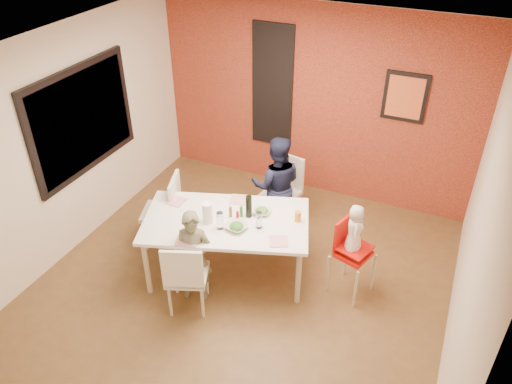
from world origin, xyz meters
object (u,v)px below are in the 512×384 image
at_px(wine_bottle, 249,207).
at_px(high_chair, 350,250).
at_px(chair_far, 284,186).
at_px(chair_left, 167,207).
at_px(chair_near, 185,275).
at_px(child_far, 276,185).
at_px(toddler, 355,230).
at_px(child_near, 194,257).
at_px(paper_towel_roll, 208,213).
at_px(dining_table, 226,224).

bearing_deg(wine_bottle, high_chair, 6.58).
relative_size(chair_far, chair_left, 0.98).
distance_m(chair_near, high_chair, 1.80).
height_order(chair_far, child_far, child_far).
relative_size(chair_near, child_far, 0.68).
bearing_deg(toddler, wine_bottle, 78.00).
height_order(toddler, wine_bottle, toddler).
bearing_deg(child_near, chair_near, -102.05).
bearing_deg(paper_towel_roll, toddler, 14.71).
xyz_separation_m(dining_table, chair_far, (0.22, 1.26, -0.17)).
bearing_deg(child_near, dining_table, 54.83).
bearing_deg(high_chair, chair_near, 143.10).
bearing_deg(paper_towel_roll, child_near, -87.48).
height_order(high_chair, child_near, child_near).
xyz_separation_m(chair_far, paper_towel_roll, (-0.37, -1.39, 0.36)).
bearing_deg(wine_bottle, paper_towel_roll, -142.04).
relative_size(child_near, toddler, 1.86).
distance_m(chair_far, toddler, 1.56).
bearing_deg(dining_table, chair_far, 80.26).
height_order(child_far, toddler, child_far).
bearing_deg(child_far, paper_towel_roll, 50.81).
height_order(dining_table, chair_far, chair_far).
distance_m(chair_near, toddler, 1.84).
xyz_separation_m(child_near, paper_towel_roll, (-0.02, 0.37, 0.33)).
height_order(child_far, wine_bottle, child_far).
xyz_separation_m(chair_near, child_near, (-0.03, 0.24, 0.05)).
relative_size(chair_near, chair_left, 0.95).
relative_size(child_near, wine_bottle, 4.19).
height_order(chair_far, toddler, toddler).
distance_m(chair_near, paper_towel_roll, 0.72).
height_order(high_chair, paper_towel_roll, paper_towel_roll).
relative_size(chair_far, child_far, 0.70).
height_order(wine_bottle, paper_towel_roll, wine_bottle).
bearing_deg(chair_far, child_near, -90.83).
bearing_deg(chair_far, toddler, -29.23).
bearing_deg(dining_table, toddler, 11.39).
height_order(high_chair, toddler, toddler).
distance_m(dining_table, chair_near, 0.76).
bearing_deg(chair_near, dining_table, -119.87).
distance_m(child_near, toddler, 1.74).
bearing_deg(toddler, high_chair, 39.83).
bearing_deg(toddler, child_far, 40.36).
height_order(chair_near, high_chair, high_chair).
distance_m(dining_table, paper_towel_roll, 0.28).
xyz_separation_m(child_far, toddler, (1.19, -0.74, 0.18)).
relative_size(chair_far, wine_bottle, 3.52).
bearing_deg(toddler, chair_left, 74.12).
xyz_separation_m(chair_far, toddler, (1.17, -0.98, 0.33)).
distance_m(chair_left, child_near, 1.05).
distance_m(toddler, paper_towel_roll, 1.60).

